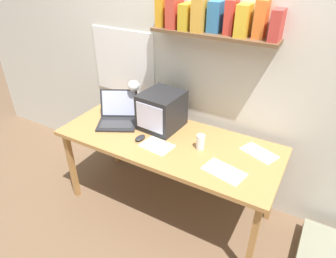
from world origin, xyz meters
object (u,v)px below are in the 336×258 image
at_px(desk_lamp, 135,92).
at_px(computer_mouse, 140,138).
at_px(juice_glass, 200,143).
at_px(open_notebook, 259,153).
at_px(crt_monitor, 162,110).
at_px(corner_desk, 168,145).
at_px(printed_handout, 157,146).
at_px(laptop, 118,115).
at_px(loose_paper_near_laptop, 224,171).

distance_m(desk_lamp, computer_mouse, 0.48).
distance_m(juice_glass, open_notebook, 0.45).
height_order(crt_monitor, desk_lamp, desk_lamp).
relative_size(corner_desk, computer_mouse, 16.40).
xyz_separation_m(crt_monitor, juice_glass, (0.43, -0.14, -0.10)).
bearing_deg(printed_handout, corner_desk, 76.64).
height_order(corner_desk, computer_mouse, computer_mouse).
height_order(laptop, open_notebook, laptop).
relative_size(corner_desk, loose_paper_near_laptop, 5.71).
height_order(corner_desk, desk_lamp, desk_lamp).
distance_m(corner_desk, loose_paper_near_laptop, 0.57).
distance_m(laptop, desk_lamp, 0.26).
relative_size(corner_desk, open_notebook, 6.02).
bearing_deg(open_notebook, crt_monitor, -178.35).
relative_size(crt_monitor, printed_handout, 1.41).
bearing_deg(desk_lamp, printed_handout, -17.10).
distance_m(desk_lamp, loose_paper_near_laptop, 1.10).
relative_size(juice_glass, printed_handout, 0.46).
bearing_deg(juice_glass, printed_handout, -156.34).
bearing_deg(printed_handout, laptop, 162.05).
bearing_deg(corner_desk, laptop, 175.72).
height_order(desk_lamp, printed_handout, desk_lamp).
relative_size(juice_glass, computer_mouse, 1.09).
relative_size(crt_monitor, laptop, 0.84).
distance_m(computer_mouse, loose_paper_near_laptop, 0.74).
xyz_separation_m(corner_desk, crt_monitor, (-0.15, 0.16, 0.22)).
xyz_separation_m(computer_mouse, printed_handout, (0.17, -0.01, -0.01)).
bearing_deg(computer_mouse, open_notebook, 18.24).
bearing_deg(crt_monitor, printed_handout, -62.72).
distance_m(crt_monitor, desk_lamp, 0.32).
bearing_deg(open_notebook, printed_handout, -157.33).
relative_size(juice_glass, open_notebook, 0.40).
bearing_deg(loose_paper_near_laptop, computer_mouse, 176.39).
bearing_deg(loose_paper_near_laptop, corner_desk, 163.45).
xyz_separation_m(crt_monitor, desk_lamp, (-0.31, 0.06, 0.08)).
distance_m(computer_mouse, printed_handout, 0.17).
xyz_separation_m(printed_handout, loose_paper_near_laptop, (0.58, -0.04, 0.00)).
bearing_deg(corner_desk, computer_mouse, -149.58).
bearing_deg(printed_handout, computer_mouse, 176.72).
bearing_deg(computer_mouse, printed_handout, -3.28).
height_order(laptop, juice_glass, laptop).
xyz_separation_m(desk_lamp, open_notebook, (1.16, -0.03, -0.24)).
bearing_deg(desk_lamp, laptop, -94.02).
bearing_deg(laptop, desk_lamp, 36.58).
height_order(open_notebook, loose_paper_near_laptop, same).
distance_m(crt_monitor, computer_mouse, 0.31).
xyz_separation_m(desk_lamp, juice_glass, (0.74, -0.20, -0.19)).
relative_size(juice_glass, loose_paper_near_laptop, 0.38).
distance_m(juice_glass, loose_paper_near_laptop, 0.32).
relative_size(corner_desk, printed_handout, 6.85).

